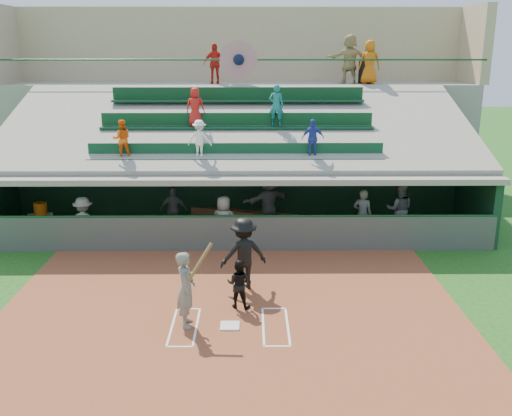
{
  "coord_description": "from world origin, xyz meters",
  "views": [
    {
      "loc": [
        0.48,
        -11.6,
        6.04
      ],
      "look_at": [
        0.62,
        3.5,
        1.8
      ],
      "focal_mm": 40.0,
      "sensor_mm": 36.0,
      "label": 1
    }
  ],
  "objects_px": {
    "water_cooler": "(40,209)",
    "trash_bin": "(366,72)",
    "batter_at_plate": "(186,289)",
    "catcher": "(239,284)",
    "home_plate": "(230,326)",
    "white_table": "(41,225)"
  },
  "relations": [
    {
      "from": "home_plate",
      "to": "water_cooler",
      "type": "xyz_separation_m",
      "value": [
        -6.48,
        6.56,
        0.89
      ]
    },
    {
      "from": "home_plate",
      "to": "white_table",
      "type": "distance_m",
      "value": 9.24
    },
    {
      "from": "home_plate",
      "to": "white_table",
      "type": "xyz_separation_m",
      "value": [
        -6.52,
        6.54,
        0.35
      ]
    },
    {
      "from": "batter_at_plate",
      "to": "home_plate",
      "type": "bearing_deg",
      "value": -4.46
    },
    {
      "from": "white_table",
      "to": "water_cooler",
      "type": "relative_size",
      "value": 1.87
    },
    {
      "from": "catcher",
      "to": "water_cooler",
      "type": "distance_m",
      "value": 8.68
    },
    {
      "from": "catcher",
      "to": "water_cooler",
      "type": "xyz_separation_m",
      "value": [
        -6.66,
        5.56,
        0.31
      ]
    },
    {
      "from": "trash_bin",
      "to": "water_cooler",
      "type": "bearing_deg",
      "value": -151.09
    },
    {
      "from": "batter_at_plate",
      "to": "white_table",
      "type": "height_order",
      "value": "batter_at_plate"
    },
    {
      "from": "batter_at_plate",
      "to": "catcher",
      "type": "distance_m",
      "value": 1.5
    },
    {
      "from": "water_cooler",
      "to": "trash_bin",
      "type": "distance_m",
      "value": 14.14
    },
    {
      "from": "water_cooler",
      "to": "white_table",
      "type": "bearing_deg",
      "value": -147.52
    },
    {
      "from": "catcher",
      "to": "batter_at_plate",
      "type": "bearing_deg",
      "value": 52.94
    },
    {
      "from": "home_plate",
      "to": "water_cooler",
      "type": "bearing_deg",
      "value": 134.64
    },
    {
      "from": "catcher",
      "to": "white_table",
      "type": "distance_m",
      "value": 8.69
    },
    {
      "from": "batter_at_plate",
      "to": "white_table",
      "type": "distance_m",
      "value": 8.54
    },
    {
      "from": "catcher",
      "to": "white_table",
      "type": "xyz_separation_m",
      "value": [
        -6.7,
        5.53,
        -0.24
      ]
    },
    {
      "from": "batter_at_plate",
      "to": "water_cooler",
      "type": "bearing_deg",
      "value": 130.39
    },
    {
      "from": "batter_at_plate",
      "to": "trash_bin",
      "type": "bearing_deg",
      "value": 64.13
    },
    {
      "from": "batter_at_plate",
      "to": "trash_bin",
      "type": "height_order",
      "value": "trash_bin"
    },
    {
      "from": "home_plate",
      "to": "batter_at_plate",
      "type": "relative_size",
      "value": 0.22
    },
    {
      "from": "white_table",
      "to": "trash_bin",
      "type": "distance_m",
      "value": 14.35
    }
  ]
}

